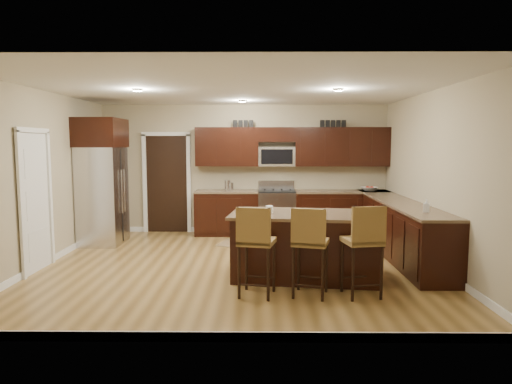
{
  "coord_description": "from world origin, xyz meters",
  "views": [
    {
      "loc": [
        0.35,
        -6.92,
        1.89
      ],
      "look_at": [
        0.27,
        0.4,
        1.11
      ],
      "focal_mm": 32.0,
      "sensor_mm": 36.0,
      "label": 1
    }
  ],
  "objects_px": {
    "range": "(277,212)",
    "stool_mid": "(310,242)",
    "stool_left": "(256,241)",
    "stool_right": "(364,240)",
    "island": "(305,247)",
    "refrigerator": "(102,180)"
  },
  "relations": [
    {
      "from": "range",
      "to": "stool_mid",
      "type": "height_order",
      "value": "stool_mid"
    },
    {
      "from": "stool_left",
      "to": "stool_right",
      "type": "bearing_deg",
      "value": 12.48
    },
    {
      "from": "island",
      "to": "stool_left",
      "type": "distance_m",
      "value": 1.12
    },
    {
      "from": "stool_right",
      "to": "refrigerator",
      "type": "distance_m",
      "value": 5.21
    },
    {
      "from": "range",
      "to": "stool_left",
      "type": "distance_m",
      "value": 3.93
    },
    {
      "from": "range",
      "to": "stool_right",
      "type": "relative_size",
      "value": 0.97
    },
    {
      "from": "range",
      "to": "stool_mid",
      "type": "bearing_deg",
      "value": -86.09
    },
    {
      "from": "stool_mid",
      "to": "stool_left",
      "type": "bearing_deg",
      "value": -164.87
    },
    {
      "from": "stool_right",
      "to": "stool_mid",
      "type": "bearing_deg",
      "value": 169.37
    },
    {
      "from": "stool_mid",
      "to": "island",
      "type": "bearing_deg",
      "value": 103.44
    },
    {
      "from": "range",
      "to": "refrigerator",
      "type": "bearing_deg",
      "value": -164.76
    },
    {
      "from": "stool_left",
      "to": "stool_mid",
      "type": "distance_m",
      "value": 0.66
    },
    {
      "from": "range",
      "to": "stool_left",
      "type": "bearing_deg",
      "value": -95.76
    },
    {
      "from": "stool_left",
      "to": "stool_right",
      "type": "xyz_separation_m",
      "value": [
        1.32,
        -0.0,
        0.01
      ]
    },
    {
      "from": "range",
      "to": "stool_right",
      "type": "bearing_deg",
      "value": -76.61
    },
    {
      "from": "range",
      "to": "island",
      "type": "relative_size",
      "value": 0.51
    },
    {
      "from": "refrigerator",
      "to": "stool_right",
      "type": "bearing_deg",
      "value": -35.41
    },
    {
      "from": "island",
      "to": "stool_mid",
      "type": "xyz_separation_m",
      "value": [
        -0.02,
        -0.84,
        0.27
      ]
    },
    {
      "from": "island",
      "to": "stool_right",
      "type": "bearing_deg",
      "value": -46.23
    },
    {
      "from": "stool_left",
      "to": "stool_mid",
      "type": "height_order",
      "value": "stool_left"
    },
    {
      "from": "range",
      "to": "stool_right",
      "type": "xyz_separation_m",
      "value": [
        0.93,
        -3.9,
        0.24
      ]
    },
    {
      "from": "range",
      "to": "refrigerator",
      "type": "xyz_separation_m",
      "value": [
        -3.3,
        -0.9,
        0.73
      ]
    }
  ]
}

